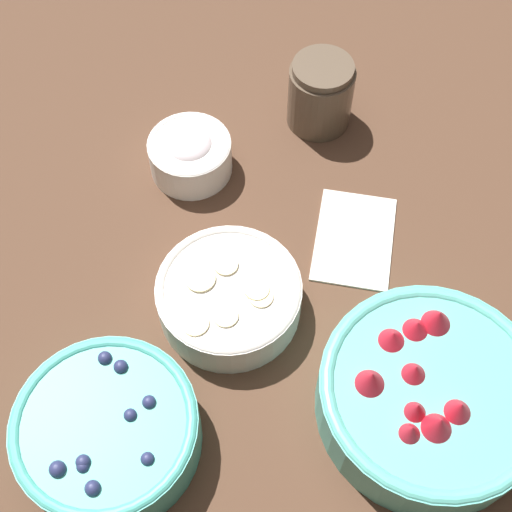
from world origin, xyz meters
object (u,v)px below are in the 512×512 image
bowl_blueberries (107,430)px  bowl_cream (190,153)px  bowl_bananas (229,295)px  bowl_strawberries (429,394)px  jar_chocolate (320,96)px

bowl_blueberries → bowl_cream: bearing=-24.2°
bowl_blueberries → bowl_bananas: 0.19m
bowl_strawberries → bowl_cream: (0.36, 0.17, -0.01)m
bowl_strawberries → bowl_blueberries: (0.04, 0.31, -0.00)m
bowl_bananas → jar_chocolate: size_ratio=1.67×
bowl_strawberries → jar_chocolate: (0.41, -0.01, 0.00)m
bowl_strawberries → jar_chocolate: size_ratio=2.37×
bowl_strawberries → bowl_blueberries: size_ratio=1.24×
bowl_bananas → jar_chocolate: 0.30m
bowl_strawberries → bowl_bananas: size_ratio=1.42×
bowl_strawberries → bowl_bananas: bowl_strawberries is taller
bowl_bananas → bowl_cream: size_ratio=1.55×
bowl_blueberries → jar_chocolate: 0.49m
bowl_bananas → jar_chocolate: jar_chocolate is taller
bowl_cream → jar_chocolate: bearing=-76.8°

